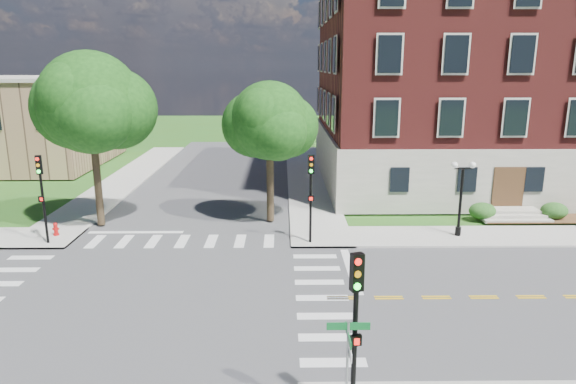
{
  "coord_description": "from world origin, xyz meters",
  "views": [
    {
      "loc": [
        5.55,
        -19.73,
        9.49
      ],
      "look_at": [
        5.84,
        5.63,
        3.2
      ],
      "focal_mm": 32.0,
      "sensor_mm": 36.0,
      "label": 1
    }
  ],
  "objects_px": {
    "traffic_signal_nw": "(42,188)",
    "twin_lamp_west": "(461,194)",
    "street_sign_pole": "(348,355)",
    "fire_hydrant": "(56,229)",
    "traffic_signal_ne": "(311,187)",
    "traffic_signal_se": "(356,317)"
  },
  "relations": [
    {
      "from": "traffic_signal_nw",
      "to": "twin_lamp_west",
      "type": "height_order",
      "value": "traffic_signal_nw"
    },
    {
      "from": "street_sign_pole",
      "to": "fire_hydrant",
      "type": "distance_m",
      "value": 21.72
    },
    {
      "from": "twin_lamp_west",
      "to": "fire_hydrant",
      "type": "xyz_separation_m",
      "value": [
        -22.75,
        0.27,
        -2.06
      ]
    },
    {
      "from": "traffic_signal_ne",
      "to": "street_sign_pole",
      "type": "height_order",
      "value": "traffic_signal_ne"
    },
    {
      "from": "traffic_signal_nw",
      "to": "street_sign_pole",
      "type": "bearing_deg",
      "value": -45.87
    },
    {
      "from": "traffic_signal_se",
      "to": "traffic_signal_ne",
      "type": "xyz_separation_m",
      "value": [
        -0.36,
        14.44,
        0.0
      ]
    },
    {
      "from": "traffic_signal_nw",
      "to": "fire_hydrant",
      "type": "relative_size",
      "value": 6.4
    },
    {
      "from": "traffic_signal_se",
      "to": "fire_hydrant",
      "type": "relative_size",
      "value": 6.4
    },
    {
      "from": "fire_hydrant",
      "to": "traffic_signal_ne",
      "type": "bearing_deg",
      "value": -5.23
    },
    {
      "from": "traffic_signal_se",
      "to": "traffic_signal_nw",
      "type": "bearing_deg",
      "value": 135.23
    },
    {
      "from": "traffic_signal_se",
      "to": "street_sign_pole",
      "type": "xyz_separation_m",
      "value": [
        -0.22,
        -0.35,
        -0.88
      ]
    },
    {
      "from": "traffic_signal_se",
      "to": "traffic_signal_ne",
      "type": "bearing_deg",
      "value": 91.43
    },
    {
      "from": "traffic_signal_ne",
      "to": "traffic_signal_nw",
      "type": "xyz_separation_m",
      "value": [
        -14.25,
        0.06,
        0.0
      ]
    },
    {
      "from": "traffic_signal_ne",
      "to": "fire_hydrant",
      "type": "distance_m",
      "value": 14.65
    },
    {
      "from": "traffic_signal_ne",
      "to": "fire_hydrant",
      "type": "relative_size",
      "value": 6.4
    },
    {
      "from": "traffic_signal_se",
      "to": "traffic_signal_nw",
      "type": "distance_m",
      "value": 20.58
    },
    {
      "from": "street_sign_pole",
      "to": "traffic_signal_nw",
      "type": "bearing_deg",
      "value": 134.13
    },
    {
      "from": "traffic_signal_ne",
      "to": "twin_lamp_west",
      "type": "distance_m",
      "value": 8.51
    },
    {
      "from": "twin_lamp_west",
      "to": "street_sign_pole",
      "type": "relative_size",
      "value": 1.36
    },
    {
      "from": "traffic_signal_nw",
      "to": "fire_hydrant",
      "type": "distance_m",
      "value": 3.0
    },
    {
      "from": "traffic_signal_se",
      "to": "twin_lamp_west",
      "type": "distance_m",
      "value": 17.46
    },
    {
      "from": "traffic_signal_ne",
      "to": "traffic_signal_se",
      "type": "bearing_deg",
      "value": -88.57
    }
  ]
}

